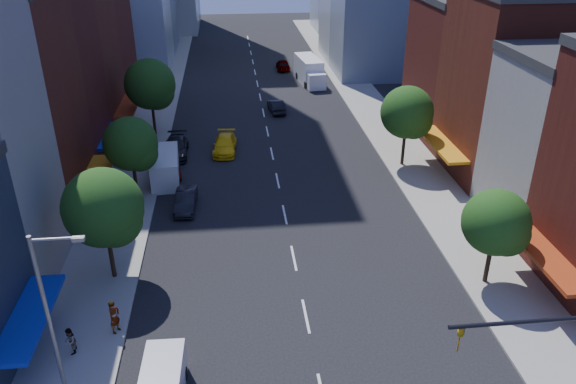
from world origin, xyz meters
name	(u,v)px	position (x,y,z in m)	size (l,w,h in m)	color
sidewalk_left	(150,122)	(-12.50, 40.00, 0.07)	(5.00, 120.00, 0.15)	gray
sidewalk_right	(375,114)	(12.50, 40.00, 0.07)	(5.00, 120.00, 0.15)	gray
bldg_left_3	(23,86)	(-21.00, 29.00, 7.50)	(12.00, 8.00, 15.00)	#521914
bldg_left_4	(48,51)	(-21.00, 37.50, 8.50)	(12.00, 9.00, 17.00)	#581F14
bldg_left_5	(75,50)	(-21.00, 47.00, 6.50)	(12.00, 10.00, 13.00)	#521914
bldg_right_2	(528,88)	(21.00, 24.00, 7.50)	(12.00, 10.00, 15.00)	#581F14
bldg_right_3	(477,69)	(21.00, 34.00, 6.50)	(12.00, 10.00, 13.00)	#521914
streetlight	(52,313)	(-11.81, 1.00, 5.28)	(2.25, 0.25, 9.00)	slate
tree_left_near	(106,211)	(-11.35, 10.92, 4.87)	(4.80, 4.80, 7.30)	black
tree_left_mid	(133,146)	(-11.35, 21.92, 4.53)	(4.20, 4.20, 6.65)	black
tree_left_far	(152,86)	(-11.35, 35.92, 5.20)	(5.00, 5.00, 7.75)	black
tree_right_near	(498,225)	(11.65, 7.92, 4.19)	(4.00, 4.00, 6.20)	black
tree_right_far	(409,114)	(11.65, 25.92, 4.86)	(4.60, 4.60, 7.20)	black
parked_car_second	(186,200)	(-7.50, 19.78, 0.71)	(1.49, 4.29, 1.41)	black
parked_car_third	(167,168)	(-9.50, 26.11, 0.69)	(2.30, 4.98, 1.38)	#999999
parked_car_rear	(176,147)	(-8.99, 30.62, 0.77)	(2.16, 5.32, 1.54)	black
cargo_van_far	(165,168)	(-9.49, 25.04, 1.20)	(2.70, 5.85, 2.43)	silver
taxi	(225,144)	(-4.41, 30.96, 0.73)	(2.06, 5.06, 1.47)	yellow
traffic_car_oncoming	(276,106)	(1.50, 42.14, 0.70)	(1.47, 4.22, 1.39)	black
traffic_car_far	(283,65)	(4.09, 60.75, 0.75)	(1.78, 4.43, 1.51)	#999999
box_truck	(309,71)	(6.94, 53.69, 1.54)	(3.29, 8.33, 3.27)	white
pedestrian_near	(114,317)	(-10.50, 5.66, 1.13)	(0.72, 0.47, 1.97)	#999999
pedestrian_far	(70,341)	(-12.53, 4.21, 0.92)	(0.74, 0.58, 1.53)	#999999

